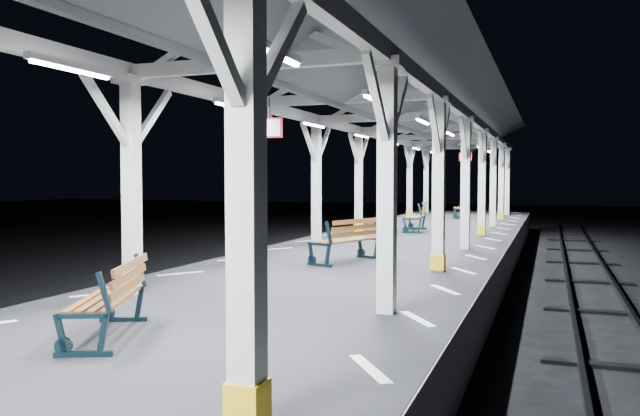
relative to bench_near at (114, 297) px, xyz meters
The scene contains 11 objects.
ground 4.55m from the bench_near, 82.87° to the left, with size 120.00×120.00×0.00m, color black.
platform 4.41m from the bench_near, 82.87° to the left, with size 6.00×50.00×1.00m, color black.
hazard_stripes_left 4.71m from the bench_near, 114.13° to the left, with size 1.00×48.00×0.01m, color silver.
hazard_stripes_right 5.23m from the bench_near, 55.08° to the left, with size 1.00×48.00×0.01m, color silver.
track_left 6.33m from the bench_near, 136.25° to the left, with size 2.20×60.00×0.16m.
track_right 7.13m from the bench_near, 37.69° to the left, with size 2.20×60.00×0.16m.
canopy 5.29m from the bench_near, 82.84° to the left, with size 5.40×49.00×4.65m.
bench_near is the anchor object (origin of this frame).
bench_mid 6.86m from the bench_near, 85.25° to the left, with size 1.19×1.84×0.94m.
bench_far 15.22m from the bench_near, 88.67° to the left, with size 0.90×1.91×1.00m.
bench_extra 23.14m from the bench_near, 88.05° to the left, with size 0.89×1.77×0.92m.
Camera 1 is at (4.00, -9.91, 2.76)m, focal length 35.00 mm.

